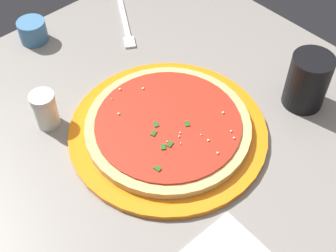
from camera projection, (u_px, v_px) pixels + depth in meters
name	position (u px, v px, depth m)	size (l,w,h in m)	color
restaurant_table	(172.00, 169.00, 0.98)	(0.90, 0.84, 0.74)	black
serving_plate	(168.00, 131.00, 0.85)	(0.37, 0.37, 0.01)	orange
pizza	(168.00, 126.00, 0.84)	(0.30, 0.30, 0.02)	#DBB26B
cup_tall_drink	(308.00, 81.00, 0.87)	(0.08, 0.08, 0.11)	black
cup_small_sauce	(33.00, 31.00, 1.01)	(0.06, 0.06, 0.05)	teal
fork	(126.00, 25.00, 1.06)	(0.17, 0.11, 0.00)	silver
parmesan_shaker	(45.00, 110.00, 0.84)	(0.05, 0.05, 0.07)	silver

